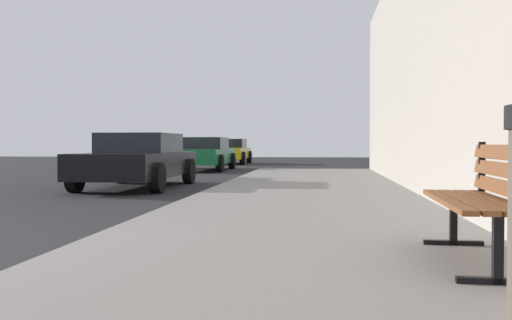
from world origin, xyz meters
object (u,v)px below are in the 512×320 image
at_px(bench, 485,193).
at_px(car_black, 138,160).
at_px(car_green, 205,154).
at_px(car_yellow, 229,151).

distance_m(bench, car_black, 10.44).
relative_size(bench, car_green, 0.37).
bearing_deg(car_green, bench, 107.61).
xyz_separation_m(bench, car_green, (-5.69, 17.93, -0.02)).
relative_size(bench, car_black, 0.37).
distance_m(car_black, car_green, 9.04).
bearing_deg(car_black, car_yellow, -88.44).
height_order(car_green, car_yellow, same).
distance_m(car_green, car_yellow, 7.40).
bearing_deg(bench, car_green, 109.29).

